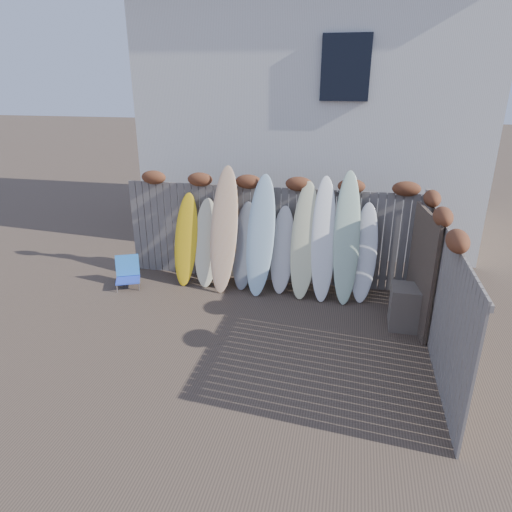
% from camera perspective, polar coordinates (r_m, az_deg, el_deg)
% --- Properties ---
extents(ground, '(80.00, 80.00, 0.00)m').
position_cam_1_polar(ground, '(7.67, -1.88, -10.23)').
color(ground, '#493A2D').
extents(back_fence, '(6.05, 0.28, 2.24)m').
position_cam_1_polar(back_fence, '(9.30, 1.88, 3.67)').
color(back_fence, slate).
rests_on(back_fence, ground).
extents(right_fence, '(0.28, 4.40, 2.24)m').
position_cam_1_polar(right_fence, '(7.32, 21.98, -3.40)').
color(right_fence, slate).
rests_on(right_fence, ground).
extents(house, '(8.50, 5.50, 6.33)m').
position_cam_1_polar(house, '(12.89, 7.41, 17.67)').
color(house, silver).
rests_on(house, ground).
extents(beach_chair, '(0.63, 0.65, 0.62)m').
position_cam_1_polar(beach_chair, '(9.71, -15.74, -2.01)').
color(beach_chair, blue).
rests_on(beach_chair, ground).
extents(wooden_crate, '(0.65, 0.55, 0.75)m').
position_cam_1_polar(wooden_crate, '(8.22, 18.62, -6.11)').
color(wooden_crate, '#463D35').
rests_on(wooden_crate, ground).
extents(lattice_panel, '(0.24, 1.35, 2.04)m').
position_cam_1_polar(lattice_panel, '(8.06, 19.93, -1.79)').
color(lattice_panel, brown).
rests_on(lattice_panel, ground).
extents(surfboard_0, '(0.52, 0.68, 1.85)m').
position_cam_1_polar(surfboard_0, '(9.44, -8.74, 2.04)').
color(surfboard_0, yellow).
rests_on(surfboard_0, ground).
extents(surfboard_1, '(0.55, 0.66, 1.76)m').
position_cam_1_polar(surfboard_1, '(9.33, -6.21, 1.63)').
color(surfboard_1, beige).
rests_on(surfboard_1, ground).
extents(surfboard_2, '(0.56, 0.86, 2.42)m').
position_cam_1_polar(surfboard_2, '(9.04, -4.03, 3.29)').
color(surfboard_2, '#F6BF74').
rests_on(surfboard_2, ground).
extents(surfboard_3, '(0.53, 0.66, 1.73)m').
position_cam_1_polar(surfboard_3, '(9.15, -1.44, 1.26)').
color(surfboard_3, gray).
rests_on(surfboard_3, ground).
extents(surfboard_4, '(0.60, 0.84, 2.30)m').
position_cam_1_polar(surfboard_4, '(8.88, 0.57, 2.57)').
color(surfboard_4, silver).
rests_on(surfboard_4, ground).
extents(surfboard_5, '(0.48, 0.62, 1.69)m').
position_cam_1_polar(surfboard_5, '(9.01, 3.31, 0.76)').
color(surfboard_5, silver).
rests_on(surfboard_5, ground).
extents(surfboard_6, '(0.54, 0.80, 2.19)m').
position_cam_1_polar(surfboard_6, '(8.80, 6.05, 1.91)').
color(surfboard_6, '#EEEBAF').
rests_on(surfboard_6, ground).
extents(surfboard_7, '(0.53, 0.85, 2.31)m').
position_cam_1_polar(surfboard_7, '(8.75, 8.44, 2.07)').
color(surfboard_7, white).
rests_on(surfboard_7, ground).
extents(surfboard_8, '(0.54, 0.88, 2.42)m').
position_cam_1_polar(surfboard_8, '(8.71, 11.27, 2.20)').
color(surfboard_8, '#B7D6B6').
rests_on(surfboard_8, ground).
extents(surfboard_9, '(0.51, 0.69, 1.84)m').
position_cam_1_polar(surfboard_9, '(8.87, 13.38, 0.37)').
color(surfboard_9, white).
rests_on(surfboard_9, ground).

